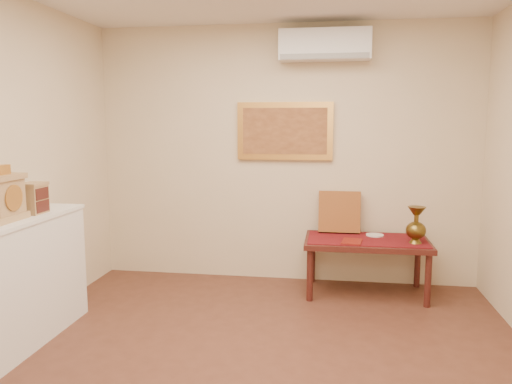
% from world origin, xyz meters
% --- Properties ---
extents(floor, '(4.50, 4.50, 0.00)m').
position_xyz_m(floor, '(0.00, 0.00, 0.00)').
color(floor, brown).
rests_on(floor, ground).
extents(wall_back, '(4.00, 0.02, 2.70)m').
position_xyz_m(wall_back, '(0.00, 2.25, 1.35)').
color(wall_back, beige).
rests_on(wall_back, ground).
extents(wall_front, '(4.00, 0.02, 2.70)m').
position_xyz_m(wall_front, '(0.00, -2.25, 1.35)').
color(wall_front, beige).
rests_on(wall_front, ground).
extents(table_cloth, '(1.14, 0.59, 0.01)m').
position_xyz_m(table_cloth, '(0.85, 1.88, 0.55)').
color(table_cloth, maroon).
rests_on(table_cloth, low_table).
extents(brass_urn_tall, '(0.19, 0.19, 0.43)m').
position_xyz_m(brass_urn_tall, '(1.29, 1.77, 0.77)').
color(brass_urn_tall, brown).
rests_on(brass_urn_tall, table_cloth).
extents(plate, '(0.18, 0.18, 0.01)m').
position_xyz_m(plate, '(0.94, 2.03, 0.56)').
color(plate, white).
rests_on(plate, table_cloth).
extents(menu, '(0.22, 0.27, 0.01)m').
position_xyz_m(menu, '(0.70, 1.72, 0.56)').
color(menu, maroon).
rests_on(menu, table_cloth).
extents(cushion, '(0.43, 0.19, 0.44)m').
position_xyz_m(cushion, '(0.58, 2.14, 0.77)').
color(cushion, maroon).
rests_on(cushion, table_cloth).
extents(mantel_clock, '(0.17, 0.36, 0.41)m').
position_xyz_m(mantel_clock, '(-1.82, 0.21, 1.15)').
color(mantel_clock, tan).
rests_on(mantel_clock, display_ledge).
extents(wooden_chest, '(0.16, 0.21, 0.24)m').
position_xyz_m(wooden_chest, '(-1.81, 0.53, 1.10)').
color(wooden_chest, tan).
rests_on(wooden_chest, display_ledge).
extents(low_table, '(1.20, 0.70, 0.55)m').
position_xyz_m(low_table, '(0.85, 1.88, 0.48)').
color(low_table, '#481A15').
rests_on(low_table, floor).
extents(painting, '(1.00, 0.06, 0.60)m').
position_xyz_m(painting, '(0.00, 2.22, 1.60)').
color(painting, gold).
rests_on(painting, wall_back).
extents(ac_unit, '(0.90, 0.25, 0.30)m').
position_xyz_m(ac_unit, '(0.40, 2.12, 2.45)').
color(ac_unit, silver).
rests_on(ac_unit, wall_back).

